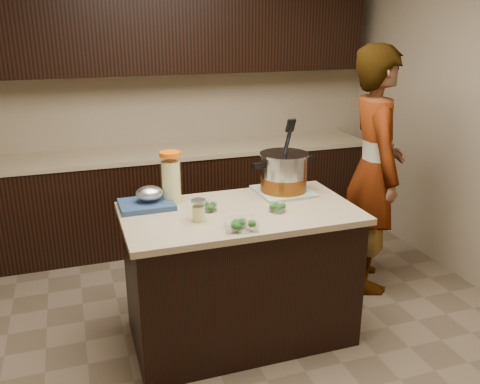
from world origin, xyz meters
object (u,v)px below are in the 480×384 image
object	(u,v)px
island	(240,274)
stock_pot	(284,175)
lemonade_pitcher	(171,179)
person	(374,171)

from	to	relation	value
island	stock_pot	world-z (taller)	stock_pot
lemonade_pitcher	stock_pot	bearing A→B (deg)	-4.70
island	lemonade_pitcher	world-z (taller)	lemonade_pitcher
stock_pot	person	bearing A→B (deg)	2.71
island	person	size ratio (longest dim) A/B	0.78
lemonade_pitcher	person	xyz separation A→B (m)	(1.58, 0.09, -0.12)
island	stock_pot	xyz separation A→B (m)	(0.39, 0.22, 0.58)
island	person	world-z (taller)	person
island	person	bearing A→B (deg)	17.30
stock_pot	island	bearing A→B (deg)	-157.83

